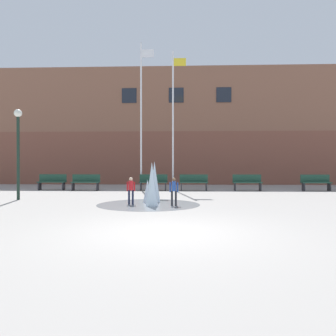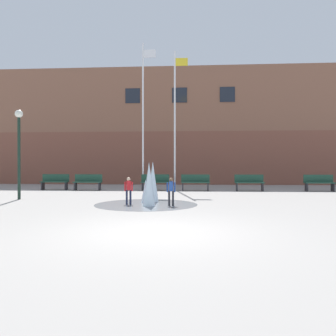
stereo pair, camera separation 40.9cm
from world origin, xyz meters
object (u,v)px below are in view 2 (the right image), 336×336
(park_bench_under_right_flagpole, at_px, (195,182))
(park_bench_far_right, at_px, (319,183))
(flagpole_left, at_px, (143,112))
(child_in_fountain, at_px, (171,189))
(park_bench_far_left, at_px, (55,182))
(child_with_pink_shirt, at_px, (129,189))
(park_bench_under_left_flagpole, at_px, (155,182))
(park_bench_near_trashcan, at_px, (249,182))
(park_bench_left_of_flagpoles, at_px, (88,182))
(lamp_post_left_lane, at_px, (19,141))
(flagpole_right, at_px, (175,116))

(park_bench_under_right_flagpole, xyz_separation_m, park_bench_far_right, (6.78, 0.04, 0.00))
(flagpole_left, bearing_deg, child_in_fountain, -74.74)
(park_bench_far_left, xyz_separation_m, child_with_pink_shirt, (5.62, -6.80, 0.10))
(park_bench_far_left, bearing_deg, child_with_pink_shirt, -50.43)
(park_bench_under_left_flagpole, relative_size, child_with_pink_shirt, 1.62)
(park_bench_far_left, height_order, park_bench_near_trashcan, same)
(park_bench_far_right, relative_size, child_with_pink_shirt, 1.62)
(park_bench_left_of_flagpoles, bearing_deg, park_bench_under_right_flagpole, 0.61)
(park_bench_far_right, distance_m, child_in_fountain, 10.45)
(park_bench_near_trashcan, bearing_deg, park_bench_left_of_flagpoles, -179.50)
(park_bench_far_left, height_order, child_with_pink_shirt, child_with_pink_shirt)
(park_bench_far_right, bearing_deg, lamp_post_left_lane, -159.64)
(child_with_pink_shirt, relative_size, child_in_fountain, 1.00)
(park_bench_far_left, height_order, flagpole_left, flagpole_left)
(flagpole_left, xyz_separation_m, lamp_post_left_lane, (-4.41, -5.76, -2.07))
(park_bench_left_of_flagpoles, bearing_deg, park_bench_far_left, 174.26)
(child_in_fountain, relative_size, lamp_post_left_lane, 0.26)
(flagpole_right, bearing_deg, park_bench_left_of_flagpoles, -173.18)
(park_bench_near_trashcan, bearing_deg, child_with_pink_shirt, -129.60)
(park_bench_far_right, xyz_separation_m, lamp_post_left_lane, (-14.20, -5.27, 1.97))
(park_bench_under_left_flagpole, xyz_separation_m, park_bench_near_trashcan, (5.28, -0.06, 0.00))
(park_bench_under_left_flagpole, height_order, child_in_fountain, child_in_fountain)
(child_with_pink_shirt, distance_m, flagpole_right, 8.20)
(child_with_pink_shirt, bearing_deg, flagpole_right, 145.33)
(flagpole_left, bearing_deg, park_bench_under_right_flagpole, -9.99)
(child_in_fountain, xyz_separation_m, flagpole_left, (-2.05, 7.50, 3.95))
(park_bench_under_right_flagpole, height_order, flagpole_left, flagpole_left)
(child_in_fountain, distance_m, flagpole_left, 8.72)
(park_bench_left_of_flagpoles, height_order, park_bench_under_left_flagpole, same)
(flagpole_left, relative_size, lamp_post_left_lane, 2.29)
(park_bench_under_right_flagpole, bearing_deg, flagpole_left, 170.01)
(park_bench_far_left, height_order, park_bench_left_of_flagpoles, same)
(park_bench_under_left_flagpole, height_order, park_bench_near_trashcan, same)
(park_bench_under_left_flagpole, height_order, park_bench_far_right, same)
(lamp_post_left_lane, bearing_deg, park_bench_under_left_flagpole, 45.93)
(park_bench_left_of_flagpoles, distance_m, park_bench_far_right, 12.91)
(park_bench_near_trashcan, bearing_deg, park_bench_far_left, 179.36)
(child_with_pink_shirt, height_order, child_in_fountain, same)
(park_bench_left_of_flagpoles, distance_m, flagpole_left, 5.15)
(park_bench_left_of_flagpoles, distance_m, lamp_post_left_lane, 5.67)
(park_bench_near_trashcan, distance_m, lamp_post_left_lane, 11.83)
(park_bench_far_right, relative_size, flagpole_left, 0.19)
(park_bench_under_right_flagpole, xyz_separation_m, lamp_post_left_lane, (-7.42, -5.23, 1.97))
(flagpole_left, distance_m, lamp_post_left_lane, 7.54)
(park_bench_far_left, xyz_separation_m, flagpole_left, (5.14, 0.39, 4.05))
(park_bench_left_of_flagpoles, bearing_deg, lamp_post_left_lane, -104.02)
(park_bench_left_of_flagpoles, bearing_deg, park_bench_far_right, 0.48)
(park_bench_left_of_flagpoles, bearing_deg, park_bench_near_trashcan, 0.50)
(park_bench_near_trashcan, relative_size, flagpole_right, 0.20)
(park_bench_under_left_flagpole, height_order, flagpole_left, flagpole_left)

